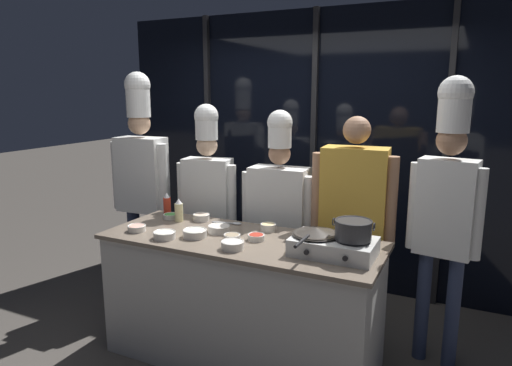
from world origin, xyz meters
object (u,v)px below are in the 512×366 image
at_px(prep_bowl_ginger, 268,227).
at_px(chef_pastry, 447,197).
at_px(prep_bowl_bean_sprouts, 195,233).
at_px(chef_line, 279,208).
at_px(prep_bowl_shrimp, 137,228).
at_px(person_guest, 353,210).
at_px(squeeze_bottle_oil, 179,211).
at_px(chef_head, 142,171).
at_px(squeeze_bottle_chili, 167,204).
at_px(portable_stove, 334,246).
at_px(chef_sous, 208,193).
at_px(prep_bowl_chicken, 201,217).
at_px(prep_bowl_chili_flakes, 256,237).
at_px(prep_bowl_rice, 232,244).
at_px(prep_bowl_garlic, 164,234).
at_px(prep_bowl_mushrooms, 232,236).
at_px(stock_pot, 353,229).
at_px(prep_bowl_scallions, 171,216).
at_px(serving_spoon_solid, 233,223).
at_px(prep_bowl_onion, 219,228).
at_px(frying_pan, 315,231).

xyz_separation_m(prep_bowl_ginger, chef_pastry, (1.18, 0.32, 0.28)).
distance_m(prep_bowl_bean_sprouts, chef_line, 0.80).
height_order(prep_bowl_shrimp, person_guest, person_guest).
distance_m(squeeze_bottle_oil, chef_head, 0.80).
bearing_deg(squeeze_bottle_chili, squeeze_bottle_oil, -30.76).
xyz_separation_m(portable_stove, chef_pastry, (0.61, 0.60, 0.25)).
height_order(prep_bowl_bean_sprouts, chef_line, chef_line).
distance_m(chef_sous, person_guest, 1.28).
xyz_separation_m(prep_bowl_chicken, chef_pastry, (1.77, 0.30, 0.28)).
xyz_separation_m(prep_bowl_ginger, chef_line, (-0.07, 0.37, 0.05)).
xyz_separation_m(prep_bowl_chili_flakes, prep_bowl_rice, (-0.06, -0.23, 0.01)).
height_order(prep_bowl_chili_flakes, chef_sous, chef_sous).
xyz_separation_m(portable_stove, prep_bowl_garlic, (-1.16, -0.20, -0.03)).
distance_m(portable_stove, chef_sous, 1.46).
bearing_deg(chef_sous, prep_bowl_mushrooms, 122.87).
relative_size(stock_pot, person_guest, 0.15).
distance_m(portable_stove, prep_bowl_scallions, 1.44).
height_order(prep_bowl_garlic, chef_line, chef_line).
height_order(chef_line, person_guest, chef_line).
bearing_deg(chef_pastry, prep_bowl_mushrooms, 33.72).
bearing_deg(serving_spoon_solid, prep_bowl_scallions, -171.62).
relative_size(prep_bowl_garlic, person_guest, 0.09).
height_order(prep_bowl_shrimp, chef_pastry, chef_pastry).
xyz_separation_m(prep_bowl_chicken, prep_bowl_bean_sprouts, (0.18, -0.38, 0.00)).
height_order(prep_bowl_mushrooms, prep_bowl_chili_flakes, prep_bowl_chili_flakes).
bearing_deg(prep_bowl_shrimp, person_guest, 28.65).
relative_size(prep_bowl_rice, serving_spoon_solid, 0.63).
bearing_deg(prep_bowl_scallions, stock_pot, -8.85).
bearing_deg(chef_head, prep_bowl_onion, 151.99).
xyz_separation_m(squeeze_bottle_oil, chef_pastry, (1.92, 0.40, 0.22)).
xyz_separation_m(prep_bowl_bean_sprouts, person_guest, (0.95, 0.70, 0.11)).
xyz_separation_m(frying_pan, prep_bowl_ginger, (-0.45, 0.28, -0.11)).
bearing_deg(squeeze_bottle_oil, chef_head, 150.23).
xyz_separation_m(squeeze_bottle_chili, prep_bowl_scallions, (0.09, -0.08, -0.07)).
distance_m(portable_stove, serving_spoon_solid, 0.95).
relative_size(prep_bowl_rice, prep_bowl_scallions, 1.31).
distance_m(prep_bowl_onion, chef_pastry, 1.60).
xyz_separation_m(stock_pot, prep_bowl_rice, (-0.74, -0.18, -0.15)).
xyz_separation_m(frying_pan, person_guest, (0.09, 0.63, -0.00)).
bearing_deg(chef_line, prep_bowl_bean_sprouts, 62.65).
relative_size(chef_head, person_guest, 1.19).
relative_size(squeeze_bottle_oil, prep_bowl_ginger, 1.60).
bearing_deg(squeeze_bottle_chili, prep_bowl_mushrooms, -22.82).
bearing_deg(prep_bowl_mushrooms, serving_spoon_solid, 117.96).
bearing_deg(prep_bowl_onion, chef_line, 66.36).
bearing_deg(chef_line, squeeze_bottle_chili, 18.08).
bearing_deg(prep_bowl_onion, prep_bowl_rice, -46.38).
xyz_separation_m(prep_bowl_mushrooms, chef_line, (0.08, 0.65, 0.06)).
xyz_separation_m(prep_bowl_chili_flakes, prep_bowl_bean_sprouts, (-0.42, -0.13, 0.01)).
relative_size(person_guest, chef_pastry, 0.86).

